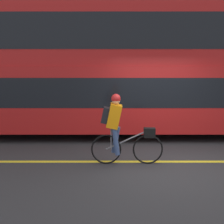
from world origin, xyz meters
TOP-DOWN VIEW (x-y plane):
  - ground_plane at (0.00, 0.00)m, footprint 80.00×80.00m
  - road_center_line at (0.00, 0.18)m, footprint 50.00×0.14m
  - sidewalk_curb at (0.00, 5.35)m, footprint 60.00×1.80m
  - building_facade at (0.00, 6.40)m, footprint 60.00×0.30m
  - bus at (-1.98, 2.97)m, footprint 10.99×2.51m
  - cyclist_on_bike at (-1.07, 0.03)m, footprint 1.67×0.32m

SIDE VIEW (x-z plane):
  - ground_plane at x=0.00m, z-range 0.00..0.00m
  - road_center_line at x=0.00m, z-range 0.00..0.01m
  - sidewalk_curb at x=0.00m, z-range 0.00..0.12m
  - cyclist_on_bike at x=-1.07m, z-range 0.06..1.70m
  - bus at x=-1.98m, z-range 0.20..4.17m
  - building_facade at x=0.00m, z-range 0.00..6.56m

